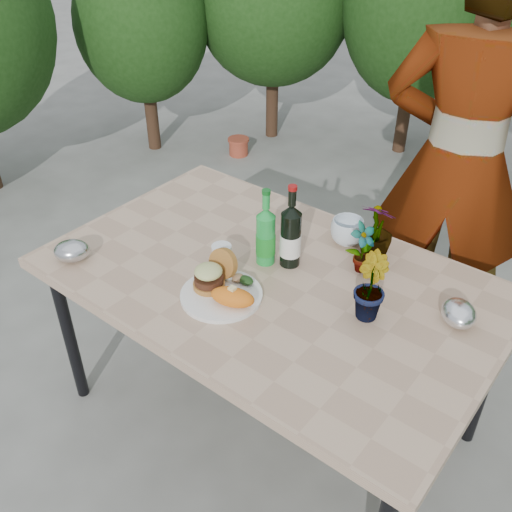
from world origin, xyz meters
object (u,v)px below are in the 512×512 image
Objects in this scene: dinner_plate at (221,295)px; wine_bottle at (291,236)px; person at (458,167)px; patio_table at (270,288)px.

dinner_plate is 0.33m from wine_bottle.
dinner_plate is 1.15m from person.
patio_table is 0.96m from person.
patio_table is 0.86× the size of person.
person reaches higher than dinner_plate.
patio_table is at bearing -96.23° from wine_bottle.
wine_bottle is 0.83m from person.
dinner_plate is (-0.06, -0.20, 0.06)m from patio_table.
person is at bearing 71.49° from patio_table.
dinner_plate is 0.87× the size of wine_bottle.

